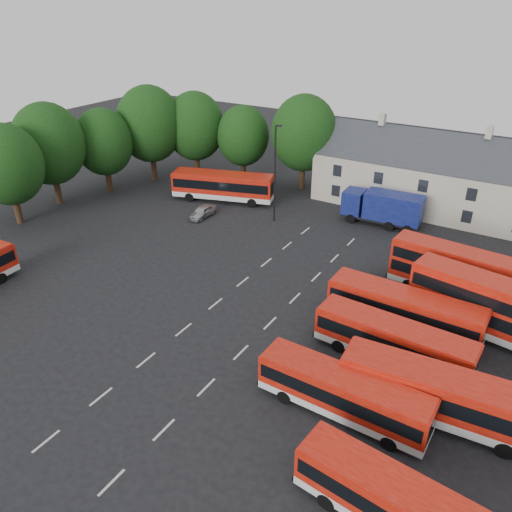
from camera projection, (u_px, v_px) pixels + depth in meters
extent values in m
plane|color=black|center=(200.00, 316.00, 37.94)|extent=(140.00, 140.00, 0.00)
cube|color=beige|center=(46.00, 441.00, 27.38)|extent=(0.15, 1.80, 0.01)
cube|color=beige|center=(101.00, 397.00, 30.40)|extent=(0.15, 1.80, 0.01)
cube|color=beige|center=(146.00, 360.00, 33.41)|extent=(0.15, 1.80, 0.01)
cube|color=beige|center=(184.00, 330.00, 36.43)|extent=(0.15, 1.80, 0.01)
cube|color=beige|center=(215.00, 304.00, 39.45)|extent=(0.15, 1.80, 0.01)
cube|color=beige|center=(243.00, 282.00, 42.47)|extent=(0.15, 1.80, 0.01)
cube|color=beige|center=(266.00, 262.00, 45.48)|extent=(0.15, 1.80, 0.01)
cube|color=beige|center=(287.00, 246.00, 48.50)|extent=(0.15, 1.80, 0.01)
cube|color=beige|center=(305.00, 231.00, 51.52)|extent=(0.15, 1.80, 0.01)
cube|color=beige|center=(112.00, 482.00, 25.08)|extent=(0.15, 1.80, 0.01)
cube|color=beige|center=(164.00, 430.00, 28.10)|extent=(0.15, 1.80, 0.01)
cube|color=beige|center=(206.00, 387.00, 31.11)|extent=(0.15, 1.80, 0.01)
cube|color=beige|center=(241.00, 352.00, 34.13)|extent=(0.15, 1.80, 0.01)
cube|color=beige|center=(270.00, 323.00, 37.15)|extent=(0.15, 1.80, 0.01)
cube|color=beige|center=(295.00, 298.00, 40.17)|extent=(0.15, 1.80, 0.01)
cube|color=beige|center=(316.00, 277.00, 43.18)|extent=(0.15, 1.80, 0.01)
cube|color=beige|center=(335.00, 258.00, 46.20)|extent=(0.15, 1.80, 0.01)
cube|color=beige|center=(351.00, 242.00, 49.22)|extent=(0.15, 1.80, 0.01)
cylinder|color=black|center=(17.00, 206.00, 52.47)|extent=(0.70, 0.70, 3.85)
ellipsoid|color=black|center=(7.00, 165.00, 50.38)|extent=(7.26, 7.26, 8.35)
cylinder|color=black|center=(57.00, 186.00, 57.38)|extent=(0.70, 0.70, 4.20)
ellipsoid|color=black|center=(49.00, 144.00, 55.10)|extent=(7.92, 7.92, 9.11)
cylinder|color=black|center=(108.00, 176.00, 61.11)|extent=(0.70, 0.70, 3.67)
ellipsoid|color=black|center=(103.00, 142.00, 59.11)|extent=(6.93, 6.93, 7.97)
cylinder|color=black|center=(153.00, 164.00, 64.55)|extent=(0.70, 0.70, 4.38)
ellipsoid|color=black|center=(149.00, 124.00, 62.17)|extent=(8.25, 8.25, 9.49)
cylinder|color=black|center=(197.00, 162.00, 65.81)|extent=(0.70, 0.70, 4.02)
ellipsoid|color=black|center=(195.00, 126.00, 63.62)|extent=(7.59, 7.59, 8.73)
cylinder|color=black|center=(243.00, 167.00, 64.68)|extent=(0.70, 0.70, 3.50)
ellipsoid|color=black|center=(243.00, 136.00, 62.78)|extent=(6.60, 6.60, 7.59)
cylinder|color=black|center=(302.00, 173.00, 61.59)|extent=(0.70, 0.70, 4.20)
ellipsoid|color=black|center=(304.00, 133.00, 59.31)|extent=(7.92, 7.92, 9.11)
cube|color=beige|center=(476.00, 195.00, 52.85)|extent=(35.00, 7.00, 5.50)
cube|color=#2D3035|center=(481.00, 171.00, 51.56)|extent=(35.70, 7.13, 7.13)
cube|color=beige|center=(383.00, 119.00, 54.76)|extent=(0.60, 0.90, 1.20)
cube|color=beige|center=(489.00, 132.00, 49.70)|extent=(0.60, 0.90, 1.20)
cube|color=#B91A0B|center=(405.00, 504.00, 21.96)|extent=(10.34, 3.37, 1.80)
cube|color=black|center=(405.00, 503.00, 21.94)|extent=(9.94, 3.38, 0.88)
cube|color=#B91A0B|center=(408.00, 490.00, 21.52)|extent=(10.13, 3.26, 0.11)
cylinder|color=black|center=(327.00, 501.00, 23.64)|extent=(0.95, 0.35, 0.92)
cube|color=silver|center=(342.00, 404.00, 28.87)|extent=(10.10, 2.50, 0.50)
cube|color=#B91A0B|center=(343.00, 389.00, 28.33)|extent=(10.10, 2.50, 1.78)
cube|color=black|center=(343.00, 389.00, 28.31)|extent=(9.70, 2.54, 0.87)
cube|color=#B91A0B|center=(345.00, 377.00, 27.90)|extent=(9.89, 2.40, 0.11)
cylinder|color=black|center=(285.00, 397.00, 29.75)|extent=(0.92, 0.28, 0.91)
cylinder|color=black|center=(401.00, 419.00, 28.23)|extent=(0.92, 0.28, 0.91)
cube|color=silver|center=(438.00, 408.00, 28.48)|extent=(11.46, 3.37, 0.57)
cube|color=#B91A0B|center=(442.00, 391.00, 27.87)|extent=(11.46, 3.37, 2.00)
cube|color=black|center=(442.00, 391.00, 27.85)|extent=(11.01, 3.40, 0.98)
cube|color=#B91A0B|center=(445.00, 377.00, 27.38)|extent=(11.23, 3.25, 0.12)
cylinder|color=black|center=(370.00, 404.00, 29.16)|extent=(1.05, 0.36, 1.03)
cylinder|color=black|center=(507.00, 420.00, 28.06)|extent=(1.05, 0.36, 1.03)
cube|color=silver|center=(392.00, 352.00, 33.04)|extent=(10.47, 2.86, 0.52)
cube|color=#B91A0B|center=(394.00, 338.00, 32.49)|extent=(10.47, 2.86, 1.84)
cube|color=black|center=(394.00, 337.00, 32.46)|extent=(10.06, 2.90, 0.90)
cube|color=#B91A0B|center=(396.00, 325.00, 32.03)|extent=(10.26, 2.76, 0.11)
cylinder|color=black|center=(339.00, 346.00, 34.03)|extent=(0.95, 0.31, 0.94)
cylinder|color=black|center=(446.00, 365.00, 32.29)|extent=(0.95, 0.31, 0.94)
cube|color=silver|center=(402.00, 321.00, 36.10)|extent=(11.00, 2.73, 0.55)
cube|color=#B91A0B|center=(405.00, 306.00, 35.51)|extent=(11.00, 2.73, 1.94)
cube|color=black|center=(405.00, 306.00, 35.49)|extent=(10.57, 2.78, 0.95)
cube|color=#B91A0B|center=(407.00, 294.00, 35.03)|extent=(10.78, 2.62, 0.12)
cylinder|color=black|center=(351.00, 316.00, 37.06)|extent=(1.00, 0.30, 1.00)
cylinder|color=black|center=(455.00, 332.00, 35.39)|extent=(1.00, 0.30, 1.00)
cube|color=silver|center=(483.00, 325.00, 35.62)|extent=(11.10, 4.22, 0.54)
cube|color=#B91A0B|center=(489.00, 303.00, 34.72)|extent=(11.10, 4.22, 3.30)
cube|color=black|center=(487.00, 310.00, 35.02)|extent=(10.69, 4.20, 0.94)
cube|color=#B91A0B|center=(495.00, 282.00, 33.92)|extent=(10.87, 4.08, 0.12)
cylinder|color=black|center=(430.00, 317.00, 37.00)|extent=(1.02, 0.43, 0.99)
cube|color=black|center=(491.00, 295.00, 34.42)|extent=(10.69, 4.20, 0.94)
cube|color=silver|center=(453.00, 289.00, 40.09)|extent=(10.45, 3.25, 0.51)
cube|color=#B91A0B|center=(457.00, 269.00, 39.24)|extent=(10.45, 3.25, 3.13)
cube|color=black|center=(456.00, 276.00, 39.52)|extent=(10.05, 3.27, 0.89)
cube|color=#B91A0B|center=(461.00, 251.00, 38.48)|extent=(10.24, 3.14, 0.11)
cylinder|color=black|center=(408.00, 284.00, 41.19)|extent=(0.95, 0.34, 0.93)
cylinder|color=black|center=(499.00, 299.00, 39.23)|extent=(0.95, 0.34, 0.93)
cube|color=black|center=(459.00, 262.00, 38.95)|extent=(10.05, 3.27, 0.89)
cube|color=silver|center=(223.00, 194.00, 58.59)|extent=(12.06, 6.12, 0.59)
cube|color=#B91A0B|center=(223.00, 183.00, 57.96)|extent=(12.06, 6.12, 2.09)
cube|color=black|center=(223.00, 183.00, 57.94)|extent=(11.63, 6.04, 1.02)
cube|color=#B91A0B|center=(223.00, 174.00, 57.45)|extent=(11.81, 5.95, 0.13)
cylinder|color=black|center=(190.00, 197.00, 58.48)|extent=(1.11, 0.61, 1.07)
cylinder|color=black|center=(257.00, 195.00, 58.97)|extent=(1.11, 0.61, 1.07)
cube|color=black|center=(380.00, 219.00, 52.65)|extent=(8.27, 2.59, 0.31)
cube|color=navy|center=(354.00, 201.00, 53.29)|extent=(2.17, 2.65, 2.45)
cube|color=black|center=(345.00, 196.00, 53.53)|extent=(0.21, 2.17, 1.22)
cube|color=navy|center=(393.00, 207.00, 51.44)|extent=(5.94, 2.85, 2.76)
cylinder|color=black|center=(351.00, 219.00, 53.03)|extent=(1.03, 0.34, 1.02)
cylinder|color=black|center=(412.00, 222.00, 52.32)|extent=(1.03, 0.34, 1.02)
imported|color=#B0B3B8|center=(202.00, 212.00, 54.39)|extent=(1.49, 3.69, 1.26)
cylinder|color=black|center=(275.00, 175.00, 51.33)|extent=(0.18, 0.18, 10.24)
cube|color=black|center=(279.00, 126.00, 48.87)|extent=(0.66, 0.45, 0.18)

